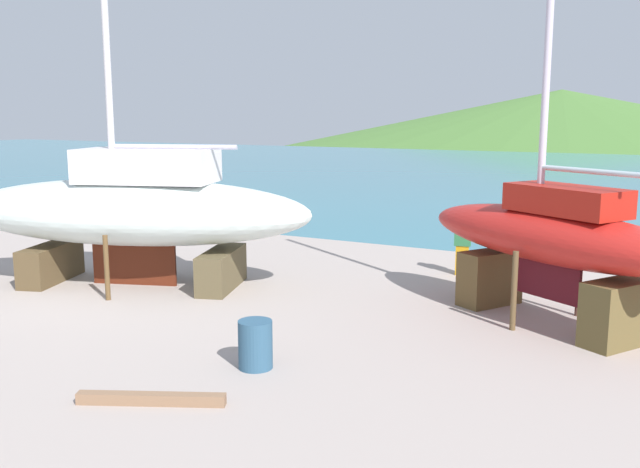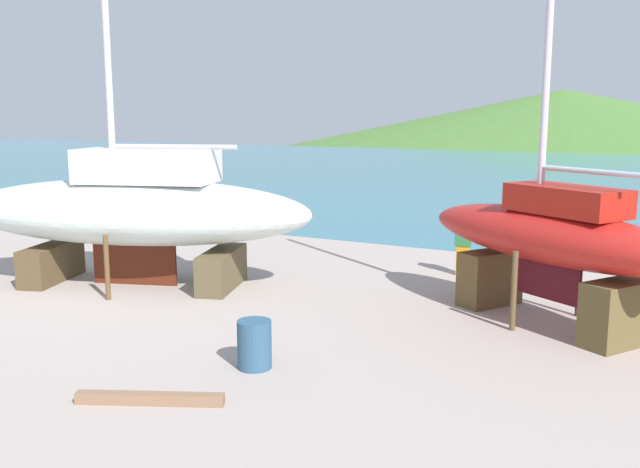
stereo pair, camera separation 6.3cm
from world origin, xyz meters
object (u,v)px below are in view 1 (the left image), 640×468
(sailboat_far_slipway, at_px, (551,240))
(barrel_rust_near, at_px, (255,344))
(worker, at_px, (462,245))
(sailboat_small_center, at_px, (133,209))

(sailboat_far_slipway, bearing_deg, barrel_rust_near, 83.18)
(worker, distance_m, barrel_rust_near, 8.74)
(worker, bearing_deg, barrel_rust_near, -18.47)
(sailboat_far_slipway, xyz_separation_m, barrel_rust_near, (-3.98, -5.15, -1.37))
(sailboat_small_center, relative_size, barrel_rust_near, 19.17)
(sailboat_far_slipway, height_order, sailboat_small_center, sailboat_small_center)
(sailboat_far_slipway, relative_size, worker, 6.14)
(sailboat_small_center, height_order, barrel_rust_near, sailboat_small_center)
(sailboat_far_slipway, distance_m, barrel_rust_near, 6.65)
(sailboat_far_slipway, height_order, barrel_rust_near, sailboat_far_slipway)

